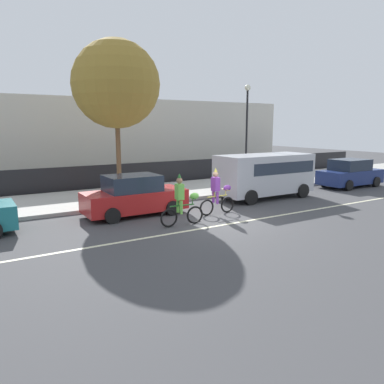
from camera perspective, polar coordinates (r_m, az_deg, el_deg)
ground_plane at (r=14.32m, az=4.23°, el=-4.48°), size 80.00×80.00×0.00m
road_centre_line at (r=13.93m, az=5.44°, el=-4.90°), size 36.00×0.14×0.01m
sidewalk_curb at (r=19.82m, az=-6.75°, el=-0.20°), size 60.00×5.00×0.15m
fence_line at (r=22.36m, az=-9.90°, el=2.51°), size 40.00×0.08×1.40m
building_backdrop at (r=30.89m, az=-12.78°, el=8.27°), size 28.00×8.00×5.48m
parade_cyclist_lime at (r=13.52m, az=-1.47°, el=-1.66°), size 1.72×0.50×1.92m
parade_cyclist_purple at (r=15.30m, az=3.93°, el=-0.30°), size 1.72×0.50×1.92m
parked_van_silver at (r=19.09m, az=11.14°, el=2.93°), size 5.00×2.22×2.18m
parked_car_red at (r=15.32m, az=-8.81°, el=-0.62°), size 4.10×1.92×1.64m
parked_car_navy at (r=24.10m, az=22.94°, el=2.59°), size 4.10×1.92×1.64m
street_lamp_post at (r=23.36m, az=8.37°, el=10.95°), size 0.36×0.36×5.86m
street_tree_near_lamp at (r=19.52m, az=-11.50°, el=15.78°), size 4.33×4.33×7.62m
pedestrian_onlooker at (r=19.53m, az=3.75°, el=2.47°), size 0.32×0.20×1.62m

